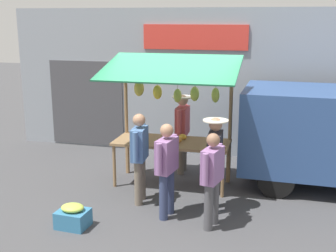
% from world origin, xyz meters
% --- Properties ---
extents(ground_plane, '(40.00, 40.00, 0.00)m').
position_xyz_m(ground_plane, '(0.00, 0.00, 0.00)').
color(ground_plane, '#424244').
extents(street_backdrop, '(9.00, 0.30, 3.40)m').
position_xyz_m(street_backdrop, '(0.05, -2.20, 1.70)').
color(street_backdrop, '#8C939E').
rests_on(street_backdrop, ground).
extents(market_stall, '(2.50, 1.46, 2.50)m').
position_xyz_m(market_stall, '(0.00, -0.04, 1.56)').
color(market_stall, olive).
rests_on(market_stall, ground).
extents(vendor_with_sunhat, '(0.43, 0.71, 1.66)m').
position_xyz_m(vendor_with_sunhat, '(-0.04, -0.75, 0.98)').
color(vendor_with_sunhat, '#726656').
rests_on(vendor_with_sunhat, ground).
extents(shopper_in_grey_tee, '(0.30, 0.67, 1.57)m').
position_xyz_m(shopper_in_grey_tee, '(-0.26, 1.40, 0.90)').
color(shopper_in_grey_tee, navy).
rests_on(shopper_in_grey_tee, ground).
extents(shopper_in_striped_shirt, '(0.26, 0.69, 1.60)m').
position_xyz_m(shopper_in_striped_shirt, '(0.34, 0.95, 0.92)').
color(shopper_in_striped_shirt, '#726656').
rests_on(shopper_in_striped_shirt, ground).
extents(shopper_with_shopping_bag, '(0.42, 0.69, 1.61)m').
position_xyz_m(shopper_with_shopping_bag, '(-0.97, 0.99, 0.95)').
color(shopper_with_shopping_bag, navy).
rests_on(shopper_with_shopping_bag, ground).
extents(shopper_with_ponytail, '(0.31, 0.65, 1.51)m').
position_xyz_m(shopper_with_ponytail, '(-1.03, 1.59, 0.86)').
color(shopper_with_ponytail, '#4C4C51').
rests_on(shopper_with_ponytail, ground).
extents(produce_crate_near, '(0.50, 0.42, 0.38)m').
position_xyz_m(produce_crate_near, '(1.06, 2.14, 0.17)').
color(produce_crate_near, teal).
rests_on(produce_crate_near, ground).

